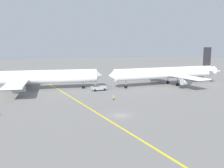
{
  "coord_description": "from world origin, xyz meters",
  "views": [
    {
      "loc": [
        -26.23,
        -50.59,
        16.7
      ],
      "look_at": [
        8.83,
        23.45,
        4.0
      ],
      "focal_mm": 38.2,
      "sensor_mm": 36.0,
      "label": 1
    }
  ],
  "objects_px": {
    "airliner_at_gate_left": "(26,78)",
    "airliner_being_pushed": "(167,73)",
    "pushback_tug": "(98,87)",
    "jet_bridge": "(2,75)",
    "ground_crew_wing_walker_right": "(113,98)"
  },
  "relations": [
    {
      "from": "pushback_tug",
      "to": "airliner_at_gate_left",
      "type": "bearing_deg",
      "value": 155.81
    },
    {
      "from": "pushback_tug",
      "to": "ground_crew_wing_walker_right",
      "type": "distance_m",
      "value": 18.31
    },
    {
      "from": "airliner_being_pushed",
      "to": "ground_crew_wing_walker_right",
      "type": "xyz_separation_m",
      "value": [
        -34.49,
        -17.08,
        -4.67
      ]
    },
    {
      "from": "airliner_being_pushed",
      "to": "airliner_at_gate_left",
      "type": "bearing_deg",
      "value": 167.84
    },
    {
      "from": "airliner_at_gate_left",
      "to": "jet_bridge",
      "type": "height_order",
      "value": "airliner_at_gate_left"
    },
    {
      "from": "pushback_tug",
      "to": "jet_bridge",
      "type": "bearing_deg",
      "value": 135.7
    },
    {
      "from": "pushback_tug",
      "to": "ground_crew_wing_walker_right",
      "type": "bearing_deg",
      "value": -96.63
    },
    {
      "from": "airliner_being_pushed",
      "to": "ground_crew_wing_walker_right",
      "type": "bearing_deg",
      "value": -153.66
    },
    {
      "from": "airliner_being_pushed",
      "to": "ground_crew_wing_walker_right",
      "type": "height_order",
      "value": "airliner_being_pushed"
    },
    {
      "from": "ground_crew_wing_walker_right",
      "to": "airliner_being_pushed",
      "type": "bearing_deg",
      "value": 26.34
    },
    {
      "from": "airliner_at_gate_left",
      "to": "airliner_being_pushed",
      "type": "distance_m",
      "value": 58.83
    },
    {
      "from": "ground_crew_wing_walker_right",
      "to": "jet_bridge",
      "type": "distance_m",
      "value": 59.36
    },
    {
      "from": "airliner_being_pushed",
      "to": "jet_bridge",
      "type": "xyz_separation_m",
      "value": [
        -65.49,
        33.42,
        -1.04
      ]
    },
    {
      "from": "airliner_being_pushed",
      "to": "jet_bridge",
      "type": "distance_m",
      "value": 73.53
    },
    {
      "from": "airliner_being_pushed",
      "to": "jet_bridge",
      "type": "bearing_deg",
      "value": 152.97
    }
  ]
}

